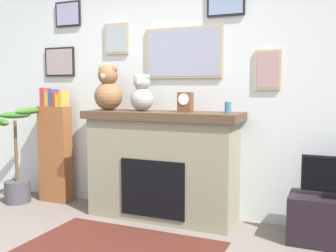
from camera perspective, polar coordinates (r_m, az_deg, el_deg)
The scene contains 11 objects.
back_wall at distance 4.23m, azimuth -0.99°, elevation 5.27°, with size 5.20×0.15×2.60m.
fireplace at distance 3.97m, azimuth -0.83°, elevation -5.69°, with size 1.62×0.54×1.10m.
bookshelf at distance 4.72m, azimuth -16.27°, elevation -3.28°, with size 0.37×0.16×1.34m.
potted_plant at distance 4.85m, azimuth -21.36°, elevation -6.00°, with size 0.53×0.53×1.11m.
tv_stand at distance 3.67m, azimuth 23.23°, elevation -12.72°, with size 0.74×0.40×0.41m, color black.
television at distance 3.57m, azimuth 23.46°, elevation -7.05°, with size 0.55×0.14×0.35m.
area_rug at distance 3.35m, azimuth -7.56°, elevation -17.80°, with size 1.63×1.09×0.01m, color #451D15.
candle_jar at distance 3.65m, azimuth 8.81°, elevation 2.70°, with size 0.06×0.06×0.11m, color teal.
mantel_clock at distance 3.78m, azimuth 2.56°, elevation 3.53°, with size 0.14×0.10×0.19m.
teddy_bear_tan at distance 4.17m, azimuth -8.79°, elevation 5.26°, with size 0.30×0.30×0.48m.
teddy_bear_grey at distance 3.97m, azimuth -3.86°, elevation 4.67°, with size 0.24×0.24×0.38m.
Camera 1 is at (1.73, -1.86, 1.33)m, focal length 41.43 mm.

